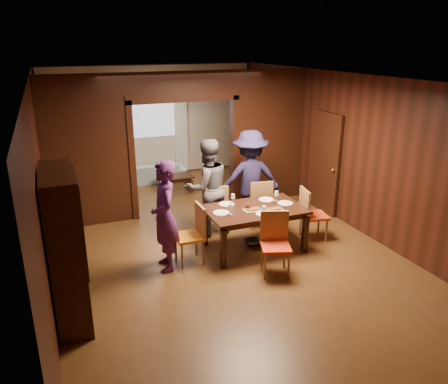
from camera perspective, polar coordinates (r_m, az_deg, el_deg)
name	(u,v)px	position (r m, az deg, el deg)	size (l,w,h in m)	color
floor	(213,240)	(8.06, -1.47, -6.25)	(9.00, 9.00, 0.00)	#503116
ceiling	(211,77)	(7.30, -1.67, 14.78)	(5.50, 9.00, 0.02)	silver
room_walls	(181,139)	(9.27, -5.69, 6.93)	(5.52, 9.01, 2.90)	black
person_purple	(165,216)	(6.82, -7.76, -3.18)	(0.65, 0.42, 1.77)	#4F205D
person_grey	(207,188)	(8.00, -2.21, 0.57)	(0.88, 0.69, 1.82)	#4C4C52
person_navy	(250,179)	(8.42, 3.41, 1.74)	(1.22, 0.70, 1.88)	#191536
sofa	(152,173)	(11.38, -9.37, 2.53)	(1.69, 0.66, 0.49)	#9BBACB
serving_bowl	(254,203)	(7.58, 3.98, -1.41)	(0.33, 0.33, 0.08)	black
dining_table	(254,229)	(7.59, 3.97, -4.79)	(1.67, 1.04, 0.76)	black
coffee_table	(176,184)	(10.57, -6.27, 1.10)	(0.80, 0.50, 0.40)	black
chair_left	(189,235)	(7.11, -4.59, -5.60)	(0.44, 0.44, 0.97)	orange
chair_right	(314,214)	(8.08, 11.71, -2.83)	(0.44, 0.44, 0.97)	red
chair_far_l	(213,208)	(8.18, -1.39, -2.14)	(0.44, 0.44, 0.97)	#E55A15
chair_far_r	(259,203)	(8.49, 4.53, -1.39)	(0.44, 0.44, 0.97)	red
chair_near	(276,245)	(6.80, 6.77, -6.88)	(0.44, 0.44, 0.97)	red
hutch	(66,248)	(5.86, -19.99, -6.87)	(0.40, 1.20, 2.00)	black
door_right	(325,163)	(9.32, 13.12, 3.69)	(0.06, 0.90, 2.10)	black
window_far	(152,112)	(11.67, -9.37, 10.26)	(1.20, 0.03, 1.30)	silver
curtain_left	(125,132)	(11.57, -12.85, 7.70)	(0.35, 0.06, 2.40)	white
curtain_right	(181,127)	(11.90, -5.66, 8.39)	(0.35, 0.06, 2.40)	white
plate_left	(221,213)	(7.22, -0.36, -2.73)	(0.27, 0.27, 0.01)	white
plate_far_l	(227,204)	(7.60, 0.35, -1.58)	(0.27, 0.27, 0.01)	white
plate_far_r	(266,200)	(7.85, 5.54, -0.99)	(0.27, 0.27, 0.01)	white
plate_right	(285,203)	(7.71, 7.99, -1.45)	(0.27, 0.27, 0.01)	silver
plate_near	(264,214)	(7.21, 5.22, -2.82)	(0.27, 0.27, 0.01)	white
platter_a	(252,210)	(7.33, 3.74, -2.31)	(0.30, 0.20, 0.04)	gray
platter_b	(274,209)	(7.38, 6.55, -2.25)	(0.30, 0.20, 0.04)	gray
wineglass_left	(230,209)	(7.13, 0.83, -2.30)	(0.08, 0.08, 0.18)	silver
wineglass_far	(233,199)	(7.60, 1.17, -0.89)	(0.08, 0.08, 0.18)	silver
wineglass_right	(276,196)	(7.80, 6.86, -0.50)	(0.08, 0.08, 0.18)	silver
tumbler	(264,210)	(7.17, 5.23, -2.40)	(0.07, 0.07, 0.14)	white
condiment_jar	(248,207)	(7.35, 3.17, -1.92)	(0.08, 0.08, 0.11)	#4F2912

